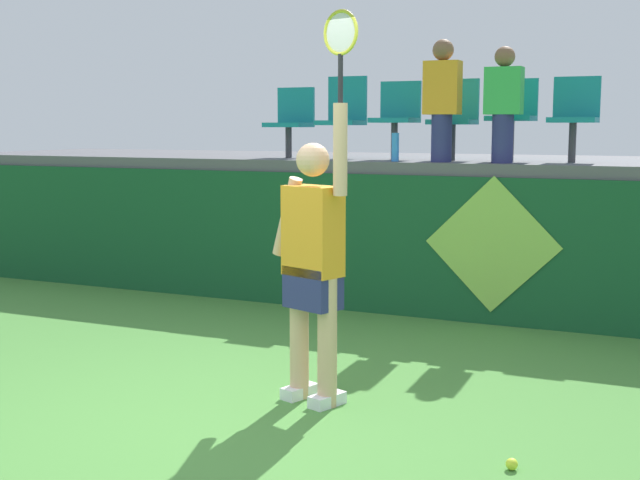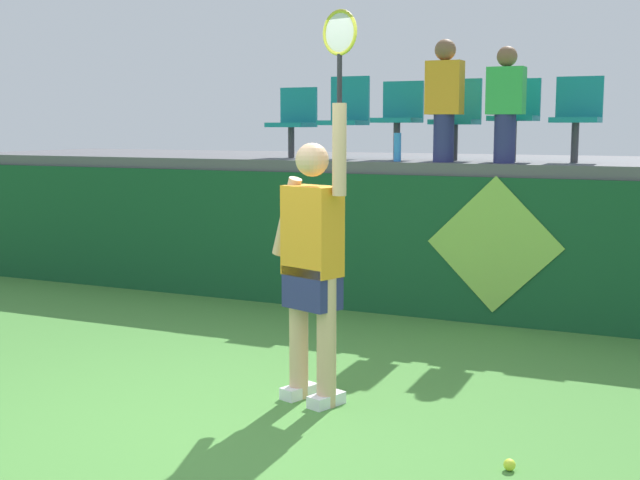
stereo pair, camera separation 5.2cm
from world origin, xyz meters
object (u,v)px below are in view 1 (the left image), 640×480
Objects in this scene: stadium_chair_5 at (575,113)px; tennis_ball at (512,464)px; stadium_chair_3 at (454,115)px; water_bottle at (395,147)px; stadium_chair_1 at (344,114)px; stadium_chair_4 at (513,113)px; stadium_chair_0 at (291,119)px; spectator_1 at (442,98)px; stadium_chair_2 at (397,115)px; tennis_player at (314,259)px; spectator_0 at (504,103)px.

tennis_ball is at bearing -86.01° from stadium_chair_5.
stadium_chair_3 is 1.18m from stadium_chair_5.
tennis_ball is 0.08× the size of stadium_chair_5.
tennis_ball is 0.24× the size of water_bottle.
stadium_chair_1 is 1.81m from stadium_chair_4.
stadium_chair_3 is (1.22, -0.01, -0.02)m from stadium_chair_1.
water_bottle is at bearing -132.15° from stadium_chair_3.
stadium_chair_0 is 3.02m from stadium_chair_5.
stadium_chair_1 is 1.07× the size of stadium_chair_5.
stadium_chair_1 is 1.07× the size of stadium_chair_3.
spectator_1 is at bearing -13.79° from stadium_chair_0.
stadium_chair_1 is 1.08× the size of stadium_chair_4.
spectator_1 is (-1.18, -0.45, 0.15)m from stadium_chair_5.
stadium_chair_1 is 1.31m from spectator_1.
spectator_1 reaches higher than stadium_chair_4.
stadium_chair_2 is at bearing 107.75° from water_bottle.
tennis_player is at bearing -81.09° from water_bottle.
spectator_0 is (1.81, -0.44, 0.09)m from stadium_chair_1.
water_bottle is 1.50m from stadium_chair_0.
tennis_ball is 0.09× the size of stadium_chair_0.
stadium_chair_4 is at bearing 102.17° from tennis_ball.
stadium_chair_1 is 0.75× the size of spectator_1.
stadium_chair_3 reaches higher than water_bottle.
stadium_chair_1 is 1.86m from spectator_0.
tennis_player reaches higher than stadium_chair_1.
stadium_chair_5 is (3.02, -0.00, 0.04)m from stadium_chair_0.
tennis_player is 3.25m from spectator_0.
stadium_chair_1 is at bearing 166.17° from spectator_0.
spectator_1 reaches higher than water_bottle.
spectator_0 is at bearing 1.48° from spectator_1.
stadium_chair_4 is 0.75m from spectator_1.
spectator_0 is at bearing 103.58° from tennis_ball.
tennis_ball is 4.56m from stadium_chair_4.
tennis_player is at bearing -79.77° from stadium_chair_2.
stadium_chair_3 is at bearing 90.00° from spectator_1.
stadium_chair_5 is at bearing -0.01° from stadium_chair_0.
water_bottle is at bearing -162.97° from stadium_chair_5.
tennis_player is at bearing -70.43° from stadium_chair_1.
water_bottle is 0.34× the size of stadium_chair_5.
tennis_player is 3.10× the size of stadium_chair_3.
stadium_chair_1 is at bearing 179.70° from stadium_chair_3.
stadium_chair_4 is (-0.87, 4.04, 1.94)m from tennis_ball.
stadium_chair_3 reaches higher than stadium_chair_5.
stadium_chair_0 is 0.95× the size of stadium_chair_2.
stadium_chair_2 reaches higher than tennis_ball.
stadium_chair_4 is 0.70× the size of spectator_1.
stadium_chair_3 is 0.48m from spectator_1.
tennis_ball is 4.40m from spectator_1.
stadium_chair_3 is at bearing 179.88° from stadium_chair_5.
stadium_chair_3 is at bearing 179.43° from stadium_chair_4.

